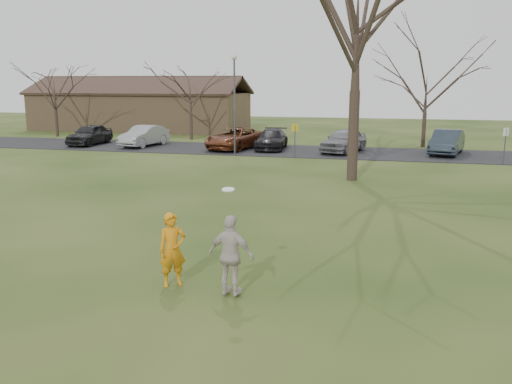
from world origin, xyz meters
TOP-DOWN VIEW (x-y plane):
  - ground at (0.00, 0.00)m, footprint 120.00×120.00m
  - parking_strip at (0.00, 25.00)m, footprint 62.00×6.50m
  - player_defender at (-1.03, 0.20)m, footprint 0.75×0.69m
  - car_0 at (-17.83, 24.87)m, footprint 1.80×4.42m
  - car_1 at (-13.52, 24.99)m, footprint 2.25×4.67m
  - car_2 at (-6.72, 24.96)m, footprint 3.54×5.65m
  - car_3 at (-4.22, 25.48)m, footprint 2.25×4.79m
  - car_4 at (0.75, 25.01)m, footprint 3.12×4.96m
  - car_5 at (7.24, 25.60)m, footprint 2.69×4.96m
  - catching_play at (0.47, -0.13)m, footprint 1.10×0.59m
  - building at (-20.00, 38.00)m, footprint 20.60×8.50m
  - lamp_post at (-6.00, 22.50)m, footprint 0.34×0.34m
  - sign_yellow at (-2.00, 22.00)m, footprint 0.35×0.35m
  - sign_white at (10.00, 22.00)m, footprint 0.35×0.35m
  - big_tree at (2.00, 15.00)m, footprint 9.00×9.00m
  - small_tree_row at (4.38, 30.06)m, footprint 55.00×5.90m

SIDE VIEW (x-z plane):
  - ground at x=0.00m, z-range 0.00..0.00m
  - parking_strip at x=0.00m, z-range 0.00..0.04m
  - car_3 at x=-4.22m, z-range 0.04..1.39m
  - car_2 at x=-6.72m, z-range 0.04..1.50m
  - car_1 at x=-13.52m, z-range 0.04..1.52m
  - car_0 at x=-17.83m, z-range 0.04..1.54m
  - car_5 at x=7.24m, z-range 0.04..1.59m
  - car_4 at x=0.75m, z-range 0.04..1.62m
  - player_defender at x=-1.03m, z-range 0.00..1.72m
  - catching_play at x=0.47m, z-range -0.24..2.14m
  - sign_yellow at x=-2.00m, z-range 0.41..2.49m
  - sign_white at x=10.00m, z-range 0.41..2.49m
  - building at x=-20.00m, z-range -0.64..4.50m
  - small_tree_row at x=4.38m, z-range -0.36..8.14m
  - lamp_post at x=-6.00m, z-range 0.83..7.10m
  - big_tree at x=2.00m, z-range 0.00..14.00m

